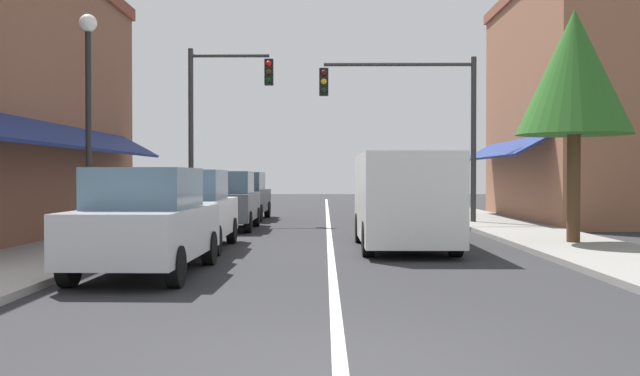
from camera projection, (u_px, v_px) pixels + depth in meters
name	position (u px, v px, depth m)	size (l,w,h in m)	color
ground_plane	(328.00, 225.00, 24.04)	(80.00, 80.00, 0.00)	#28282B
sidewalk_left	(164.00, 223.00, 24.07)	(2.60, 56.00, 0.12)	#A39E99
sidewalk_right	(494.00, 223.00, 24.01)	(2.60, 56.00, 0.12)	gray
lane_center_stripe	(328.00, 225.00, 24.04)	(0.14, 52.00, 0.01)	silver
storefront_right_block	(592.00, 103.00, 25.91)	(6.70, 10.20, 8.50)	#8E5B42
parked_car_nearest_left	(146.00, 222.00, 11.88)	(1.86, 4.14, 1.77)	#B7BABF
parked_car_second_left	(189.00, 210.00, 16.10)	(1.80, 4.11, 1.77)	silver
parked_car_third_left	(226.00, 201.00, 21.93)	(1.81, 4.11, 1.77)	#4C5156
parked_car_far_left	(242.00, 196.00, 26.93)	(1.87, 4.15, 1.77)	black
van_in_lane	(403.00, 198.00, 16.17)	(2.01, 5.18, 2.12)	silver
traffic_signal_mast_arm	(419.00, 110.00, 23.81)	(5.19, 0.50, 5.57)	#333333
traffic_signal_left_corner	(217.00, 109.00, 25.12)	(2.98, 0.50, 6.07)	#333333
street_lamp_left_near	(88.00, 94.00, 14.66)	(0.36, 0.36, 4.92)	black
tree_right_near	(574.00, 73.00, 16.47)	(2.60, 2.60, 5.44)	#4C331E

